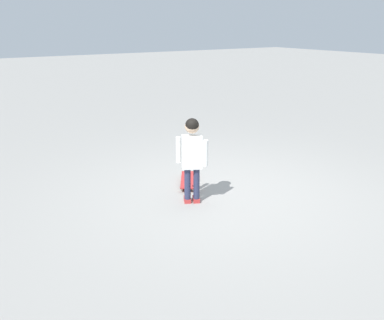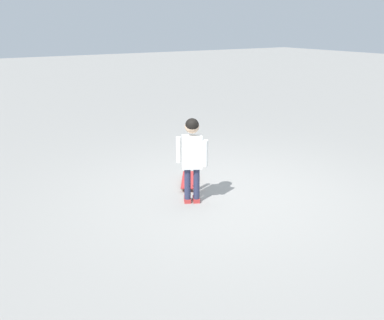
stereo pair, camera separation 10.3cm
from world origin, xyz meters
TOP-DOWN VIEW (x-y plane):
  - ground_plane at (0.00, 0.00)m, footprint 50.00×50.00m
  - child_person at (-0.05, -0.56)m, footprint 0.35×0.28m
  - skateboard at (-0.59, -0.28)m, footprint 0.64×0.51m

SIDE VIEW (x-z plane):
  - ground_plane at x=0.00m, z-range 0.00..0.00m
  - skateboard at x=-0.59m, z-range 0.02..0.10m
  - child_person at x=-0.05m, z-range 0.13..1.19m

